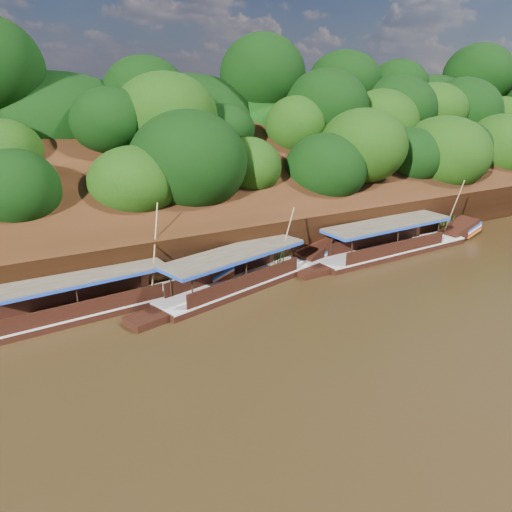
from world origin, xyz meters
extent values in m
plane|color=black|center=(0.00, 0.00, 0.00)|extent=(160.00, 160.00, 0.00)
cube|color=black|center=(0.00, 16.00, 3.50)|extent=(120.00, 16.12, 13.64)
cube|color=black|center=(0.00, 26.00, 0.00)|extent=(120.00, 24.00, 12.00)
ellipsoid|color=#113809|center=(-6.00, 15.00, 3.50)|extent=(18.00, 8.00, 6.40)
ellipsoid|color=#113809|center=(0.00, 23.00, 9.20)|extent=(24.00, 11.00, 8.40)
ellipsoid|color=#113809|center=(24.00, 14.50, 3.40)|extent=(18.00, 8.00, 6.00)
ellipsoid|color=#113809|center=(34.00, 22.00, 8.80)|extent=(22.00, 10.00, 8.00)
cube|color=black|center=(10.75, 7.11, 0.00)|extent=(14.07, 2.90, 0.98)
cube|color=silver|center=(10.75, 7.11, 0.47)|extent=(14.07, 2.98, 0.11)
cube|color=black|center=(18.61, 7.39, 0.77)|extent=(3.36, 1.92, 1.91)
cube|color=#1A3FAD|center=(19.49, 7.42, 1.09)|extent=(1.78, 1.94, 0.71)
cube|color=#AE2A13|center=(19.49, 7.42, 0.72)|extent=(1.78, 1.94, 0.71)
cube|color=#4F4538|center=(9.87, 7.08, 2.63)|extent=(11.05, 3.16, 0.13)
cube|color=#1A3FAD|center=(9.87, 7.08, 2.50)|extent=(11.05, 3.16, 0.20)
cylinder|color=tan|center=(16.78, 6.78, 3.08)|extent=(0.86, 1.97, 4.81)
cube|color=black|center=(-2.58, 7.05, 0.00)|extent=(13.01, 5.41, 0.96)
cube|color=silver|center=(-2.58, 7.05, 0.46)|extent=(13.03, 5.48, 0.11)
cube|color=black|center=(4.41, 8.81, 0.75)|extent=(3.38, 2.45, 1.81)
cube|color=#1A3FAD|center=(5.19, 9.01, 1.07)|extent=(1.98, 2.16, 0.66)
cube|color=#AE2A13|center=(5.19, 9.01, 0.71)|extent=(1.98, 2.16, 0.66)
cube|color=#4F4538|center=(-3.36, 6.86, 2.58)|extent=(10.40, 5.07, 0.13)
cube|color=#1A3FAD|center=(-3.36, 6.86, 2.45)|extent=(10.40, 5.07, 0.19)
cylinder|color=tan|center=(0.68, 7.21, 2.76)|extent=(0.78, 0.92, 4.44)
cube|color=black|center=(-12.27, 7.91, 0.00)|extent=(13.65, 3.19, 0.92)
cube|color=silver|center=(-12.27, 7.91, 0.44)|extent=(13.65, 3.26, 0.10)
cube|color=black|center=(-4.68, 8.44, 0.72)|extent=(3.29, 1.91, 1.82)
cube|color=#1A3FAD|center=(-3.84, 8.50, 1.02)|extent=(1.78, 1.87, 0.68)
cube|color=#AE2A13|center=(-3.84, 8.50, 0.68)|extent=(1.78, 1.87, 0.68)
cube|color=#4F4538|center=(-13.11, 7.85, 2.47)|extent=(10.74, 3.32, 0.12)
cube|color=#1A3FAD|center=(-13.11, 7.85, 2.35)|extent=(10.74, 3.32, 0.18)
cylinder|color=tan|center=(-8.17, 7.99, 3.27)|extent=(1.30, 1.50, 5.33)
cone|color=#2A5816|center=(-12.70, 9.75, 1.03)|extent=(1.50, 1.50, 2.07)
cone|color=#2A5816|center=(-5.89, 9.46, 0.83)|extent=(1.50, 1.50, 1.67)
cone|color=#2A5816|center=(1.06, 9.10, 0.89)|extent=(1.50, 1.50, 1.78)
cone|color=#2A5816|center=(7.90, 9.38, 0.94)|extent=(1.50, 1.50, 1.88)
cone|color=#2A5816|center=(14.09, 9.69, 0.85)|extent=(1.50, 1.50, 1.70)
cone|color=#2A5816|center=(19.30, 9.58, 1.02)|extent=(1.50, 1.50, 2.04)
camera|label=1|loc=(-17.02, -19.52, 12.65)|focal=35.00mm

